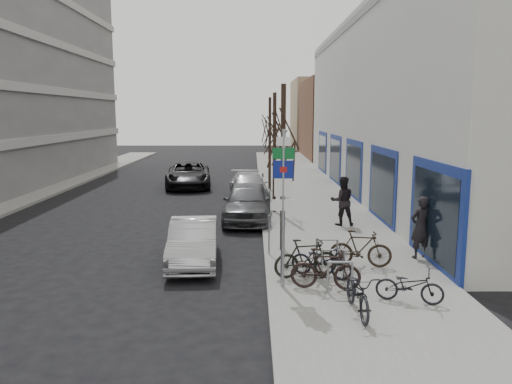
{
  "coord_description": "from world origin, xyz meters",
  "views": [
    {
      "loc": [
        1.65,
        -12.38,
        4.58
      ],
      "look_at": [
        1.74,
        3.98,
        2.0
      ],
      "focal_mm": 35.0,
      "sensor_mm": 36.0,
      "label": 1
    }
  ],
  "objects_px": {
    "bike_mid_inner": "(306,258)",
    "parked_car_mid": "(248,202)",
    "highway_sign_pole": "(283,199)",
    "bike_mid_curb": "(321,258)",
    "tree_far": "(270,122)",
    "bike_near_right": "(326,269)",
    "parked_car_front": "(193,242)",
    "bike_far_curb": "(410,283)",
    "pedestrian_far": "(342,201)",
    "pedestrian_near": "(421,227)",
    "meter_front": "(269,231)",
    "lane_car": "(188,175)",
    "tree_near": "(283,129)",
    "meter_back": "(263,183)",
    "tree_mid": "(275,124)",
    "meter_mid": "(265,201)",
    "bike_far_inner": "(360,248)",
    "bike_rack": "(333,260)",
    "bike_near_left": "(358,289)",
    "parked_car_back": "(249,186)"
  },
  "relations": [
    {
      "from": "meter_front",
      "to": "bike_rack",
      "type": "bearing_deg",
      "value": -55.49
    },
    {
      "from": "meter_back",
      "to": "bike_near_right",
      "type": "xyz_separation_m",
      "value": [
        1.33,
        -14.23,
        -0.22
      ]
    },
    {
      "from": "tree_near",
      "to": "meter_front",
      "type": "relative_size",
      "value": 4.33
    },
    {
      "from": "bike_mid_curb",
      "to": "bike_far_curb",
      "type": "relative_size",
      "value": 1.11
    },
    {
      "from": "highway_sign_pole",
      "to": "bike_near_left",
      "type": "bearing_deg",
      "value": -48.32
    },
    {
      "from": "meter_front",
      "to": "parked_car_front",
      "type": "height_order",
      "value": "meter_front"
    },
    {
      "from": "bike_near_right",
      "to": "parked_car_front",
      "type": "relative_size",
      "value": 0.44
    },
    {
      "from": "tree_near",
      "to": "pedestrian_far",
      "type": "bearing_deg",
      "value": 54.79
    },
    {
      "from": "bike_near_right",
      "to": "bike_far_inner",
      "type": "xyz_separation_m",
      "value": [
        1.29,
        1.91,
        0.01
      ]
    },
    {
      "from": "tree_mid",
      "to": "bike_near_right",
      "type": "height_order",
      "value": "tree_mid"
    },
    {
      "from": "meter_front",
      "to": "parked_car_front",
      "type": "relative_size",
      "value": 0.31
    },
    {
      "from": "tree_far",
      "to": "parked_car_mid",
      "type": "relative_size",
      "value": 1.13
    },
    {
      "from": "meter_front",
      "to": "pedestrian_near",
      "type": "distance_m",
      "value": 4.68
    },
    {
      "from": "tree_near",
      "to": "bike_far_curb",
      "type": "bearing_deg",
      "value": -59.29
    },
    {
      "from": "meter_mid",
      "to": "bike_near_right",
      "type": "distance_m",
      "value": 8.84
    },
    {
      "from": "tree_near",
      "to": "meter_back",
      "type": "height_order",
      "value": "tree_near"
    },
    {
      "from": "meter_mid",
      "to": "parked_car_mid",
      "type": "height_order",
      "value": "parked_car_mid"
    },
    {
      "from": "tree_near",
      "to": "bike_far_curb",
      "type": "distance_m",
      "value": 6.4
    },
    {
      "from": "parked_car_front",
      "to": "pedestrian_far",
      "type": "relative_size",
      "value": 2.06
    },
    {
      "from": "lane_car",
      "to": "parked_car_mid",
      "type": "bearing_deg",
      "value": -75.11
    },
    {
      "from": "bike_near_left",
      "to": "bike_rack",
      "type": "bearing_deg",
      "value": 91.59
    },
    {
      "from": "tree_mid",
      "to": "lane_car",
      "type": "distance_m",
      "value": 10.46
    },
    {
      "from": "meter_front",
      "to": "pedestrian_near",
      "type": "xyz_separation_m",
      "value": [
        4.65,
        -0.46,
        0.21
      ]
    },
    {
      "from": "bike_mid_inner",
      "to": "parked_car_mid",
      "type": "height_order",
      "value": "parked_car_mid"
    },
    {
      "from": "bike_far_curb",
      "to": "pedestrian_far",
      "type": "height_order",
      "value": "pedestrian_far"
    },
    {
      "from": "tree_far",
      "to": "meter_back",
      "type": "bearing_deg",
      "value": -100.2
    },
    {
      "from": "tree_mid",
      "to": "meter_front",
      "type": "bearing_deg",
      "value": -93.68
    },
    {
      "from": "highway_sign_pole",
      "to": "parked_car_mid",
      "type": "xyz_separation_m",
      "value": [
        -1.0,
        8.62,
        -1.63
      ]
    },
    {
      "from": "meter_front",
      "to": "meter_back",
      "type": "height_order",
      "value": "same"
    },
    {
      "from": "bike_near_right",
      "to": "parked_car_back",
      "type": "xyz_separation_m",
      "value": [
        -2.08,
        14.64,
        -0.01
      ]
    },
    {
      "from": "parked_car_front",
      "to": "highway_sign_pole",
      "type": "bearing_deg",
      "value": -48.14
    },
    {
      "from": "pedestrian_near",
      "to": "tree_near",
      "type": "bearing_deg",
      "value": -29.36
    },
    {
      "from": "pedestrian_far",
      "to": "pedestrian_near",
      "type": "bearing_deg",
      "value": 105.09
    },
    {
      "from": "bike_mid_curb",
      "to": "parked_car_mid",
      "type": "xyz_separation_m",
      "value": [
        -2.11,
        7.87,
        0.15
      ]
    },
    {
      "from": "parked_car_mid",
      "to": "pedestrian_near",
      "type": "xyz_separation_m",
      "value": [
        5.4,
        -6.07,
        0.29
      ]
    },
    {
      "from": "tree_far",
      "to": "bike_mid_curb",
      "type": "distance_m",
      "value": 16.14
    },
    {
      "from": "lane_car",
      "to": "bike_far_curb",
      "type": "bearing_deg",
      "value": -74.55
    },
    {
      "from": "bike_rack",
      "to": "bike_far_curb",
      "type": "xyz_separation_m",
      "value": [
        1.54,
        -1.72,
        -0.03
      ]
    },
    {
      "from": "bike_far_curb",
      "to": "pedestrian_near",
      "type": "xyz_separation_m",
      "value": [
        1.46,
        3.66,
        0.49
      ]
    },
    {
      "from": "bike_mid_inner",
      "to": "bike_far_inner",
      "type": "relative_size",
      "value": 1.0
    },
    {
      "from": "pedestrian_near",
      "to": "meter_front",
      "type": "bearing_deg",
      "value": -22.14
    },
    {
      "from": "tree_mid",
      "to": "meter_back",
      "type": "height_order",
      "value": "tree_mid"
    },
    {
      "from": "pedestrian_near",
      "to": "lane_car",
      "type": "bearing_deg",
      "value": -76.65
    },
    {
      "from": "bike_near_right",
      "to": "bike_far_inner",
      "type": "bearing_deg",
      "value": -23.38
    },
    {
      "from": "lane_car",
      "to": "pedestrian_far",
      "type": "distance_m",
      "value": 13.7
    },
    {
      "from": "bike_mid_curb",
      "to": "meter_front",
      "type": "bearing_deg",
      "value": 58.72
    },
    {
      "from": "bike_near_right",
      "to": "pedestrian_near",
      "type": "height_order",
      "value": "pedestrian_near"
    },
    {
      "from": "tree_mid",
      "to": "pedestrian_near",
      "type": "bearing_deg",
      "value": -60.61
    },
    {
      "from": "tree_mid",
      "to": "meter_front",
      "type": "distance_m",
      "value": 7.7
    },
    {
      "from": "highway_sign_pole",
      "to": "bike_mid_curb",
      "type": "height_order",
      "value": "highway_sign_pole"
    }
  ]
}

